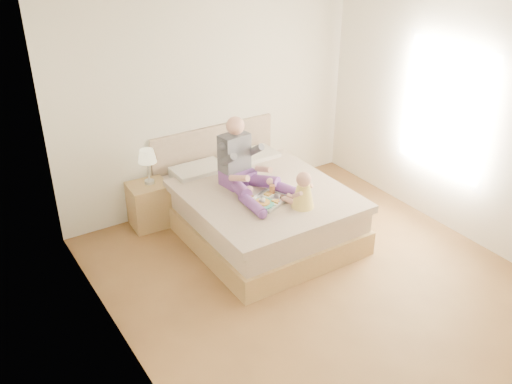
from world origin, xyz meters
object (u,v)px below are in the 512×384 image
adult (244,168)px  baby (302,193)px  tray (267,199)px  bed (256,207)px  nightstand (149,205)px

adult → baby: 0.76m
tray → baby: 0.41m
bed → baby: size_ratio=5.37×
nightstand → adult: (0.86, -0.78, 0.58)m
bed → nightstand: size_ratio=3.99×
bed → nightstand: (-1.00, 0.80, -0.04)m
tray → nightstand: bearing=103.9°
tray → baby: size_ratio=1.27×
adult → tray: adult is taller
bed → baby: 0.84m
baby → tray: bearing=111.2°
bed → tray: bearing=-105.5°
nightstand → baby: size_ratio=1.35×
nightstand → tray: bearing=-50.6°
bed → tray: size_ratio=4.23×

